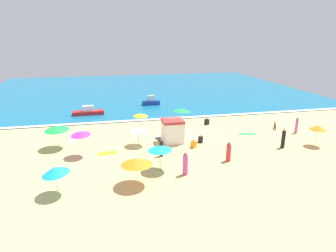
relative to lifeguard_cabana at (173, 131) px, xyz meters
The scene contains 28 objects.
ground_plane 2.35m from the lifeguard_cabana, 65.98° to the left, with size 60.00×60.00×0.00m, color #D8B775.
ocean_water 29.89m from the lifeguard_cabana, 88.41° to the left, with size 60.00×44.00×0.10m, color #146B93.
wave_breaker_foam 8.27m from the lifeguard_cabana, 84.21° to the left, with size 57.00×0.70×0.01m, color white.
lifeguard_cabana is the anchor object (origin of this frame).
beach_umbrella_0 10.89m from the lifeguard_cabana, behind, with size 2.94×2.95×2.26m.
beach_umbrella_1 6.36m from the lifeguard_cabana, 111.97° to the right, with size 2.06×2.05×2.06m.
beach_umbrella_2 13.79m from the lifeguard_cabana, 16.18° to the right, with size 1.72×1.73×2.08m.
beach_umbrella_3 3.41m from the lifeguard_cabana, behind, with size 2.55×2.56×1.94m.
beach_umbrella_4 8.96m from the lifeguard_cabana, 119.29° to the right, with size 3.02×3.03×2.00m.
beach_umbrella_5 12.57m from the lifeguard_cabana, 140.47° to the right, with size 2.23×2.20×2.10m.
beach_umbrella_6 5.27m from the lifeguard_cabana, 119.61° to the left, with size 2.25×2.25×1.94m.
beach_umbrella_7 8.73m from the lifeguard_cabana, 168.72° to the right, with size 2.29×2.30×2.37m.
beach_umbrella_8 5.84m from the lifeguard_cabana, 65.85° to the left, with size 2.93×2.93×2.11m.
parked_bicycle 12.55m from the lifeguard_cabana, ahead, with size 0.90×1.64×0.76m.
beachgoer_0 7.31m from the lifeguard_cabana, 42.61° to the left, with size 0.61×0.61×0.86m.
beachgoer_1 2.59m from the lifeguard_cabana, 49.15° to the right, with size 0.57×0.57×0.87m.
beachgoer_2 3.68m from the lifeguard_cabana, 118.53° to the right, with size 0.42×0.42×1.56m.
beachgoer_3 2.90m from the lifeguard_cabana, 14.05° to the right, with size 0.58×0.58×0.82m.
beachgoer_4 6.47m from the lifeguard_cabana, 56.60° to the right, with size 0.54×0.54×1.70m.
beachgoer_5 13.74m from the lifeguard_cabana, ahead, with size 0.30×0.30×1.72m.
beachgoer_6 7.07m from the lifeguard_cabana, 95.25° to the right, with size 0.56×0.56×1.81m.
beachgoer_7 10.47m from the lifeguard_cabana, 20.56° to the right, with size 0.39×0.39×1.92m.
beach_towel_0 6.68m from the lifeguard_cabana, 166.51° to the right, with size 1.77×1.07×0.01m.
beach_towel_1 10.08m from the lifeguard_cabana, 164.84° to the left, with size 1.31×1.18×0.01m.
beach_towel_2 1.85m from the lifeguard_cabana, 137.66° to the left, with size 1.13×1.66×0.01m.
beach_towel_3 8.51m from the lifeguard_cabana, ahead, with size 1.88×1.11×0.01m.
small_boat_0 15.06m from the lifeguard_cabana, 125.06° to the left, with size 4.07×1.26×1.19m.
small_boat_1 16.17m from the lifeguard_cabana, 88.60° to the left, with size 2.60×0.96×1.42m.
Camera 1 is at (-6.92, -27.82, 10.03)m, focal length 30.58 mm.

